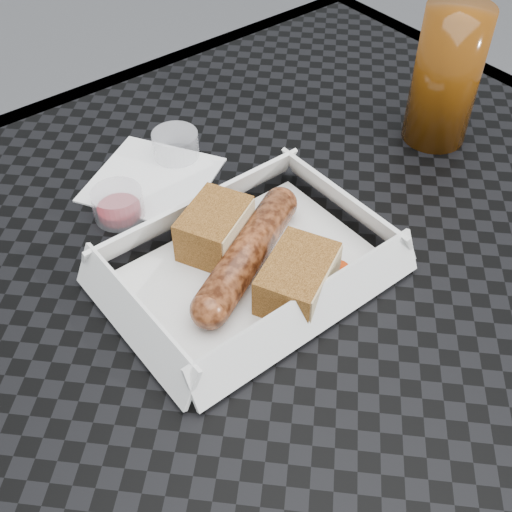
{
  "coord_description": "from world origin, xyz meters",
  "views": [
    {
      "loc": [
        -0.32,
        -0.3,
        1.17
      ],
      "look_at": [
        -0.08,
        0.0,
        0.78
      ],
      "focal_mm": 45.0,
      "sensor_mm": 36.0,
      "label": 1
    }
  ],
  "objects_px": {
    "food_tray": "(249,271)",
    "bratwurst": "(248,253)",
    "drink_glass": "(446,77)",
    "patio_table": "(319,294)"
  },
  "relations": [
    {
      "from": "patio_table",
      "to": "bratwurst",
      "type": "distance_m",
      "value": 0.13
    },
    {
      "from": "patio_table",
      "to": "drink_glass",
      "type": "height_order",
      "value": "drink_glass"
    },
    {
      "from": "food_tray",
      "to": "drink_glass",
      "type": "distance_m",
      "value": 0.31
    },
    {
      "from": "food_tray",
      "to": "bratwurst",
      "type": "relative_size",
      "value": 1.34
    },
    {
      "from": "bratwurst",
      "to": "drink_glass",
      "type": "relative_size",
      "value": 1.08
    },
    {
      "from": "food_tray",
      "to": "bratwurst",
      "type": "distance_m",
      "value": 0.02
    },
    {
      "from": "patio_table",
      "to": "bratwurst",
      "type": "xyz_separation_m",
      "value": [
        -0.08,
        0.02,
        0.1
      ]
    },
    {
      "from": "patio_table",
      "to": "drink_glass",
      "type": "relative_size",
      "value": 5.28
    },
    {
      "from": "drink_glass",
      "to": "bratwurst",
      "type": "bearing_deg",
      "value": -173.53
    },
    {
      "from": "patio_table",
      "to": "food_tray",
      "type": "bearing_deg",
      "value": 170.84
    }
  ]
}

